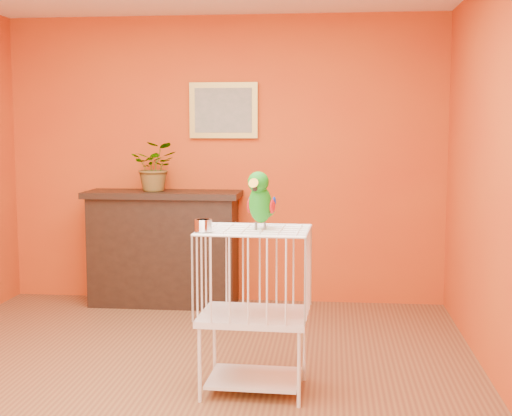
# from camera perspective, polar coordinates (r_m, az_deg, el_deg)

# --- Properties ---
(ground) EXTENTS (4.50, 4.50, 0.00)m
(ground) POSITION_cam_1_polar(r_m,az_deg,el_deg) (4.60, -6.81, -13.93)
(ground) COLOR brown
(ground) RESTS_ON ground
(room_shell) EXTENTS (4.50, 4.50, 4.50)m
(room_shell) POSITION_cam_1_polar(r_m,az_deg,el_deg) (4.31, -7.10, 6.21)
(room_shell) COLOR #C54A12
(room_shell) RESTS_ON ground
(console_cabinet) EXTENTS (1.39, 0.50, 1.03)m
(console_cabinet) POSITION_cam_1_polar(r_m,az_deg,el_deg) (6.48, -7.40, -3.19)
(console_cabinet) COLOR black
(console_cabinet) RESTS_ON ground
(potted_plant) EXTENTS (0.42, 0.46, 0.34)m
(potted_plant) POSITION_cam_1_polar(r_m,az_deg,el_deg) (6.45, -7.99, 2.89)
(potted_plant) COLOR #26722D
(potted_plant) RESTS_ON console_cabinet
(framed_picture) EXTENTS (0.62, 0.04, 0.50)m
(framed_picture) POSITION_cam_1_polar(r_m,az_deg,el_deg) (6.49, -2.62, 7.81)
(framed_picture) COLOR gold
(framed_picture) RESTS_ON room_shell
(birdcage) EXTENTS (0.66, 0.52, 1.00)m
(birdcage) POSITION_cam_1_polar(r_m,az_deg,el_deg) (4.33, -0.14, -7.99)
(birdcage) COLOR white
(birdcage) RESTS_ON ground
(feed_cup) EXTENTS (0.10, 0.10, 0.07)m
(feed_cup) POSITION_cam_1_polar(r_m,az_deg,el_deg) (4.13, -4.23, -1.39)
(feed_cup) COLOR silver
(feed_cup) RESTS_ON birdcage
(parrot) EXTENTS (0.18, 0.32, 0.35)m
(parrot) POSITION_cam_1_polar(r_m,az_deg,el_deg) (4.18, 0.35, 0.64)
(parrot) COLOR #59544C
(parrot) RESTS_ON birdcage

